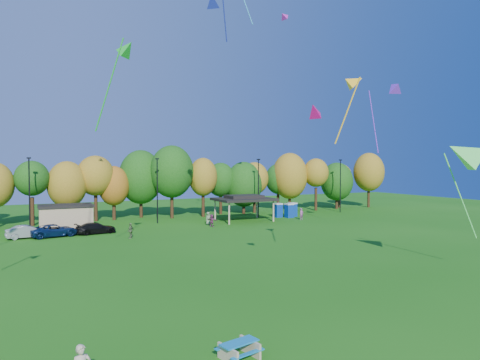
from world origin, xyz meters
name	(u,v)px	position (x,y,z in m)	size (l,w,h in m)	color
ground	(316,317)	(0.00, 0.00, 0.00)	(160.00, 160.00, 0.00)	#19600F
tree_line	(127,180)	(-1.03, 45.51, 5.91)	(93.57, 10.55, 11.15)	black
lamp_posts	(157,188)	(2.00, 40.00, 4.90)	(64.50, 0.25, 9.09)	black
utility_building	(66,218)	(-10.00, 38.00, 1.64)	(6.30, 4.30, 3.25)	tan
pavilion	(244,199)	(14.00, 37.00, 3.23)	(8.20, 6.20, 3.77)	tan
porta_potties	(287,210)	(22.01, 38.14, 1.10)	(3.75, 2.33, 2.18)	#0B3496
picnic_table	(239,349)	(-5.85, -2.62, 0.42)	(1.91, 1.70, 0.71)	tan
car_b	(27,232)	(-14.22, 34.23, 0.72)	(1.53, 4.39, 1.45)	gray
car_c	(55,230)	(-11.45, 34.01, 0.71)	(2.37, 5.14, 1.43)	#0D234F
car_d	(96,228)	(-6.96, 34.15, 0.67)	(1.87, 4.61, 1.34)	black
far_person_1	(131,231)	(-3.92, 29.08, 0.85)	(1.00, 0.42, 1.71)	#556A41
far_person_2	(208,218)	(7.84, 35.52, 0.88)	(0.86, 0.56, 1.77)	#6D8A5E
far_person_3	(301,214)	(22.29, 34.45, 0.86)	(0.63, 0.41, 1.72)	#9E4A8F
far_person_4	(212,220)	(7.54, 33.51, 0.83)	(1.54, 0.49, 1.66)	#833662
kite_0	(463,155)	(14.82, 2.52, 8.89)	(4.59, 4.22, 8.11)	#4FE154
kite_1	(286,16)	(11.28, 21.32, 24.16)	(1.45, 1.26, 1.27)	#CA21AC
kite_5	(126,50)	(-6.98, 14.92, 16.95)	(3.67, 3.45, 7.39)	green
kite_8	(355,83)	(7.90, 6.23, 14.17)	(3.11, 2.07, 5.41)	yellow
kite_10	(393,88)	(23.04, 17.44, 16.78)	(2.46, 4.92, 8.49)	#802BE8
kite_11	(213,1)	(1.34, 17.78, 22.99)	(2.40, 2.69, 4.63)	navy
kite_13	(315,111)	(2.00, 3.04, 11.44)	(1.60, 1.43, 1.29)	#C90B69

